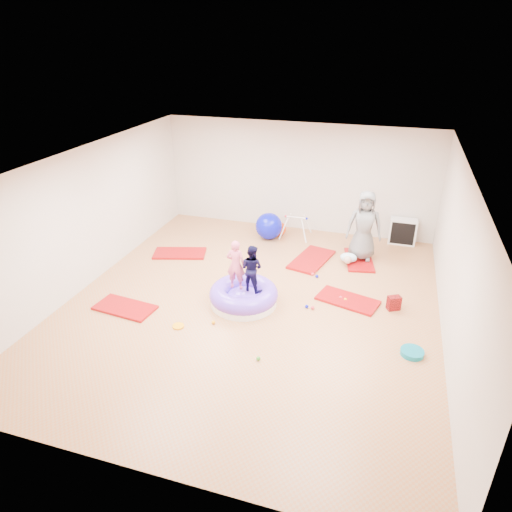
% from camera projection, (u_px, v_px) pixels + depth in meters
% --- Properties ---
extents(room, '(7.01, 8.01, 2.81)m').
position_uv_depth(room, '(251.00, 238.00, 8.29)').
color(room, '#B16636').
rests_on(room, ground).
extents(gym_mat_front_left, '(1.21, 0.70, 0.05)m').
position_uv_depth(gym_mat_front_left, '(125.00, 308.00, 8.74)').
color(gym_mat_front_left, '#9C000D').
rests_on(gym_mat_front_left, ground).
extents(gym_mat_mid_left, '(1.33, 0.92, 0.05)m').
position_uv_depth(gym_mat_mid_left, '(180.00, 253.00, 10.88)').
color(gym_mat_mid_left, '#9C000D').
rests_on(gym_mat_mid_left, ground).
extents(gym_mat_center_back, '(0.96, 1.46, 0.06)m').
position_uv_depth(gym_mat_center_back, '(312.00, 259.00, 10.57)').
color(gym_mat_center_back, '#9C000D').
rests_on(gym_mat_center_back, ground).
extents(gym_mat_right, '(1.29, 0.88, 0.05)m').
position_uv_depth(gym_mat_right, '(348.00, 300.00, 8.98)').
color(gym_mat_right, '#9C000D').
rests_on(gym_mat_right, ground).
extents(gym_mat_rear_right, '(0.82, 1.27, 0.05)m').
position_uv_depth(gym_mat_rear_right, '(359.00, 260.00, 10.56)').
color(gym_mat_rear_right, '#9C000D').
rests_on(gym_mat_rear_right, ground).
extents(inflatable_cushion, '(1.34, 1.34, 0.42)m').
position_uv_depth(inflatable_cushion, '(244.00, 296.00, 8.86)').
color(inflatable_cushion, white).
rests_on(inflatable_cushion, ground).
extents(child_pink, '(0.37, 0.25, 1.00)m').
position_uv_depth(child_pink, '(236.00, 262.00, 8.56)').
color(child_pink, '#D75675').
rests_on(child_pink, inflatable_cushion).
extents(child_navy, '(0.52, 0.45, 0.92)m').
position_uv_depth(child_navy, '(252.00, 266.00, 8.52)').
color(child_navy, black).
rests_on(child_navy, inflatable_cushion).
extents(adult_caregiver, '(0.84, 0.59, 1.61)m').
position_uv_depth(adult_caregiver, '(364.00, 226.00, 10.25)').
color(adult_caregiver, '#5D5D5D').
rests_on(adult_caregiver, gym_mat_rear_right).
extents(infant, '(0.38, 0.39, 0.22)m').
position_uv_depth(infant, '(348.00, 258.00, 10.34)').
color(infant, '#B3DEF0').
rests_on(infant, gym_mat_rear_right).
extents(ball_pit_balls, '(2.27, 3.15, 0.07)m').
position_uv_depth(ball_pit_balls, '(292.00, 302.00, 8.90)').
color(ball_pit_balls, green).
rests_on(ball_pit_balls, ground).
extents(exercise_ball_blue, '(0.68, 0.68, 0.68)m').
position_uv_depth(exercise_ball_blue, '(269.00, 226.00, 11.57)').
color(exercise_ball_blue, '#080CB7').
rests_on(exercise_ball_blue, ground).
extents(exercise_ball_orange, '(0.37, 0.37, 0.37)m').
position_uv_depth(exercise_ball_orange, '(279.00, 229.00, 11.81)').
color(exercise_ball_orange, red).
rests_on(exercise_ball_orange, ground).
extents(infant_play_gym, '(0.73, 0.69, 0.56)m').
position_uv_depth(infant_play_gym, '(296.00, 224.00, 11.63)').
color(infant_play_gym, silver).
rests_on(infant_play_gym, ground).
extents(cube_shelf, '(0.65, 0.32, 0.65)m').
position_uv_depth(cube_shelf, '(403.00, 231.00, 11.30)').
color(cube_shelf, silver).
rests_on(cube_shelf, ground).
extents(balance_disc, '(0.38, 0.38, 0.09)m').
position_uv_depth(balance_disc, '(412.00, 352.00, 7.50)').
color(balance_disc, '#096E84').
rests_on(balance_disc, ground).
extents(backpack, '(0.28, 0.25, 0.28)m').
position_uv_depth(backpack, '(394.00, 303.00, 8.68)').
color(backpack, '#B50E11').
rests_on(backpack, ground).
extents(yellow_toy, '(0.21, 0.21, 0.03)m').
position_uv_depth(yellow_toy, '(178.00, 326.00, 8.21)').
color(yellow_toy, '#FAA00D').
rests_on(yellow_toy, ground).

